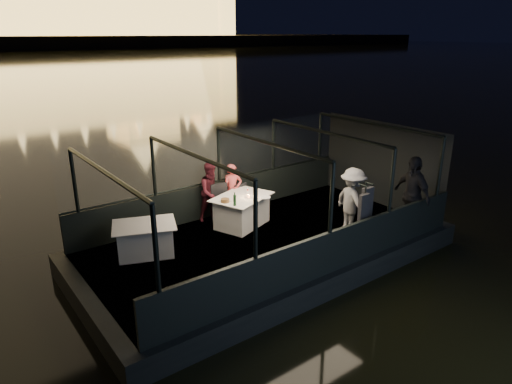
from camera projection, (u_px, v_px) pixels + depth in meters
boat_hull at (266, 258)px, 10.83m from camera, size 8.60×4.40×1.00m
boat_deck at (266, 240)px, 10.67m from camera, size 8.00×4.00×0.04m
gunwale_port at (220, 197)px, 12.02m from camera, size 8.00×0.08×0.90m
gunwale_starboard at (329, 253)px, 9.00m from camera, size 8.00×0.08×0.90m
cabin_glass_port at (219, 155)px, 11.64m from camera, size 8.00×0.02×1.40m
cabin_glass_starboard at (332, 198)px, 8.62m from camera, size 8.00×0.02×1.40m
cabin_roof_glass at (267, 143)px, 9.90m from camera, size 8.00×4.00×0.02m
end_wall_fore at (88, 238)px, 8.02m from camera, size 0.02×4.00×2.30m
end_wall_aft at (381, 164)px, 12.54m from camera, size 0.02×4.00×2.30m
canopy_ribs at (267, 193)px, 10.28m from camera, size 8.00×4.00×2.30m
dining_table_central at (242, 211)px, 11.30m from camera, size 1.73×1.50×0.77m
dining_table_aft at (145, 238)px, 9.81m from camera, size 1.58×1.37×0.70m
chair_port_left at (223, 205)px, 11.48m from camera, size 0.51×0.51×0.96m
chair_port_right at (244, 200)px, 11.84m from camera, size 0.42×0.42×0.83m
coat_stand at (364, 213)px, 9.76m from camera, size 0.54×0.48×1.60m
person_woman_coral at (233, 188)px, 11.84m from camera, size 0.57×0.47×1.37m
person_man_maroon at (212, 192)px, 11.49m from camera, size 0.77×0.62×1.53m
passenger_stripe at (352, 200)px, 10.67m from camera, size 0.78×1.15×1.63m
passenger_dark at (411, 199)px, 10.76m from camera, size 0.69×1.19×1.90m
wine_bottle at (235, 199)px, 10.53m from camera, size 0.09×0.09×0.32m
bread_basket at (225, 200)px, 10.78m from camera, size 0.28×0.28×0.08m
amber_candle at (249, 196)px, 11.08m from camera, size 0.06×0.06×0.07m
plate_near at (265, 197)px, 11.09m from camera, size 0.34×0.34×0.02m
plate_far at (232, 199)px, 10.95m from camera, size 0.28×0.28×0.02m
wine_glass_white at (234, 200)px, 10.64m from camera, size 0.08×0.08×0.19m
wine_glass_red at (248, 192)px, 11.19m from camera, size 0.09×0.09×0.20m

